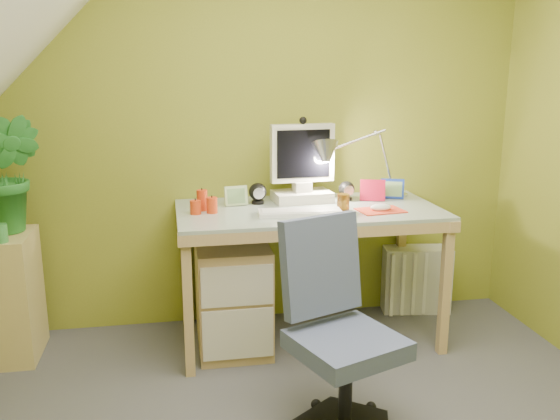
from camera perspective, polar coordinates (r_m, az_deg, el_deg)
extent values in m
cube|color=olive|center=(3.63, -1.69, 7.57)|extent=(3.20, 0.01, 2.40)
cube|color=white|center=(3.23, 1.94, -0.24)|extent=(0.46, 0.18, 0.02)
cube|color=red|center=(3.36, 9.65, -0.04)|extent=(0.27, 0.21, 0.01)
ellipsoid|color=white|center=(3.35, 9.66, 0.25)|extent=(0.13, 0.10, 0.04)
cylinder|color=brown|center=(3.34, 6.10, 0.77)|extent=(0.07, 0.07, 0.09)
cube|color=#AA122C|center=(3.59, 8.90, 1.89)|extent=(0.15, 0.06, 0.13)
cube|color=#163099|center=(3.68, 10.76, 2.03)|extent=(0.14, 0.07, 0.12)
cube|color=#AECB8B|center=(3.44, -4.25, 1.38)|extent=(0.13, 0.04, 0.11)
cube|color=tan|center=(3.61, -24.41, -7.55)|extent=(0.26, 0.40, 0.71)
imported|color=#257128|center=(3.48, -24.73, 3.14)|extent=(0.38, 0.32, 0.64)
cylinder|color=#398A3F|center=(3.35, -25.34, -2.04)|extent=(0.09, 0.09, 0.09)
cube|color=silver|center=(4.04, 12.96, -6.50)|extent=(0.46, 0.24, 0.44)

